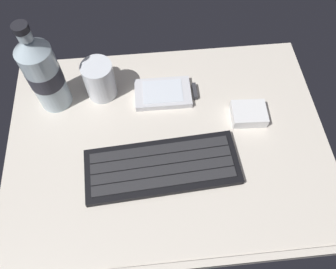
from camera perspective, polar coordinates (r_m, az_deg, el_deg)
The scene contains 6 objects.
ground_plane at distance 66.39cm, azimuth 0.02°, elevation -1.85°, with size 64.00×48.00×2.80cm.
keyboard at distance 62.39cm, azimuth -1.04°, elevation -5.63°, with size 29.57×12.59×1.70cm.
handheld_device at distance 71.14cm, azimuth -0.37°, elevation 7.22°, with size 12.86×7.74×1.50cm.
juice_cup at distance 70.53cm, azimuth -11.77°, elevation 9.11°, with size 6.40×6.40×8.50cm.
water_bottle at distance 68.10cm, azimuth -20.85°, elevation 9.97°, with size 6.73×6.73×20.80cm.
charger_block at distance 69.58cm, azimuth 13.85°, elevation 3.52°, with size 7.00×5.60×2.40cm, color white.
Camera 1 is at (-2.98, -30.54, 58.00)cm, focal length 35.06 mm.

